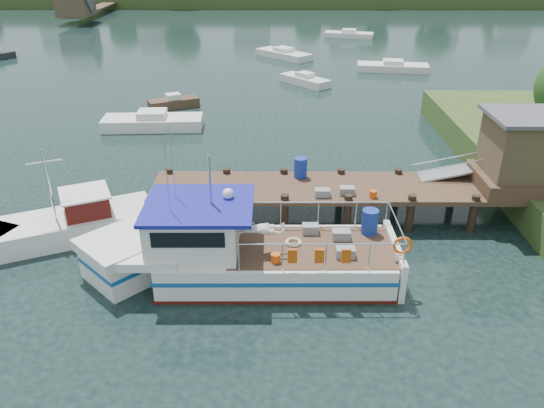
{
  "coord_description": "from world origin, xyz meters",
  "views": [
    {
      "loc": [
        -0.89,
        -19.97,
        10.62
      ],
      "look_at": [
        -1.0,
        -1.5,
        1.3
      ],
      "focal_mm": 35.0,
      "sensor_mm": 36.0,
      "label": 1
    }
  ],
  "objects_px": {
    "work_boat": "(68,223)",
    "moored_a": "(153,122)",
    "dock": "(456,167)",
    "moored_rowboat": "(174,103)",
    "moored_far": "(349,35)",
    "lobster_boat": "(236,253)",
    "moored_d": "(284,54)",
    "moored_b": "(305,80)",
    "moored_c": "(393,67)"
  },
  "relations": [
    {
      "from": "moored_b",
      "to": "moored_d",
      "type": "xyz_separation_m",
      "value": [
        -1.56,
        10.51,
        0.01
      ]
    },
    {
      "from": "lobster_boat",
      "to": "moored_c",
      "type": "relative_size",
      "value": 1.77
    },
    {
      "from": "work_boat",
      "to": "moored_a",
      "type": "distance_m",
      "value": 13.35
    },
    {
      "from": "moored_rowboat",
      "to": "moored_far",
      "type": "relative_size",
      "value": 0.6
    },
    {
      "from": "moored_rowboat",
      "to": "dock",
      "type": "bearing_deg",
      "value": -42.99
    },
    {
      "from": "work_boat",
      "to": "moored_rowboat",
      "type": "height_order",
      "value": "work_boat"
    },
    {
      "from": "work_boat",
      "to": "moored_rowboat",
      "type": "relative_size",
      "value": 1.93
    },
    {
      "from": "moored_rowboat",
      "to": "moored_a",
      "type": "height_order",
      "value": "moored_a"
    },
    {
      "from": "moored_b",
      "to": "moored_c",
      "type": "height_order",
      "value": "same"
    },
    {
      "from": "moored_rowboat",
      "to": "moored_a",
      "type": "distance_m",
      "value": 4.45
    },
    {
      "from": "dock",
      "to": "moored_a",
      "type": "xyz_separation_m",
      "value": [
        -14.97,
        11.48,
        -1.83
      ]
    },
    {
      "from": "dock",
      "to": "moored_b",
      "type": "bearing_deg",
      "value": 102.58
    },
    {
      "from": "work_boat",
      "to": "moored_a",
      "type": "height_order",
      "value": "work_boat"
    },
    {
      "from": "dock",
      "to": "moored_rowboat",
      "type": "xyz_separation_m",
      "value": [
        -14.44,
        15.9,
        -1.87
      ]
    },
    {
      "from": "moored_b",
      "to": "moored_rowboat",
      "type": "bearing_deg",
      "value": -132.54
    },
    {
      "from": "work_boat",
      "to": "moored_b",
      "type": "bearing_deg",
      "value": 42.21
    },
    {
      "from": "moored_b",
      "to": "work_boat",
      "type": "bearing_deg",
      "value": -100.71
    },
    {
      "from": "work_boat",
      "to": "moored_far",
      "type": "bearing_deg",
      "value": 45.78
    },
    {
      "from": "dock",
      "to": "moored_a",
      "type": "bearing_deg",
      "value": 142.51
    },
    {
      "from": "dock",
      "to": "lobster_boat",
      "type": "relative_size",
      "value": 1.46
    },
    {
      "from": "moored_rowboat",
      "to": "moored_a",
      "type": "xyz_separation_m",
      "value": [
        -0.53,
        -4.42,
        0.05
      ]
    },
    {
      "from": "dock",
      "to": "moored_c",
      "type": "height_order",
      "value": "dock"
    },
    {
      "from": "lobster_boat",
      "to": "moored_far",
      "type": "xyz_separation_m",
      "value": [
        9.97,
        49.34,
        -0.62
      ]
    },
    {
      "from": "lobster_boat",
      "to": "moored_c",
      "type": "height_order",
      "value": "lobster_boat"
    },
    {
      "from": "moored_a",
      "to": "moored_c",
      "type": "height_order",
      "value": "moored_a"
    },
    {
      "from": "work_boat",
      "to": "moored_d",
      "type": "xyz_separation_m",
      "value": [
        8.94,
        34.83,
        -0.22
      ]
    },
    {
      "from": "lobster_boat",
      "to": "work_boat",
      "type": "distance_m",
      "value": 7.34
    },
    {
      "from": "moored_a",
      "to": "moored_d",
      "type": "height_order",
      "value": "moored_a"
    },
    {
      "from": "work_boat",
      "to": "moored_rowboat",
      "type": "bearing_deg",
      "value": 62.11
    },
    {
      "from": "dock",
      "to": "moored_a",
      "type": "height_order",
      "value": "dock"
    },
    {
      "from": "work_boat",
      "to": "moored_c",
      "type": "relative_size",
      "value": 1.08
    },
    {
      "from": "moored_c",
      "to": "work_boat",
      "type": "bearing_deg",
      "value": -104.29
    },
    {
      "from": "work_boat",
      "to": "moored_far",
      "type": "relative_size",
      "value": 1.17
    },
    {
      "from": "dock",
      "to": "work_boat",
      "type": "bearing_deg",
      "value": -173.17
    },
    {
      "from": "lobster_boat",
      "to": "moored_a",
      "type": "distance_m",
      "value": 17.25
    },
    {
      "from": "work_boat",
      "to": "moored_b",
      "type": "xyz_separation_m",
      "value": [
        10.5,
        24.31,
        -0.23
      ]
    },
    {
      "from": "moored_c",
      "to": "moored_rowboat",
      "type": "bearing_deg",
      "value": -128.68
    },
    {
      "from": "lobster_boat",
      "to": "moored_far",
      "type": "relative_size",
      "value": 1.91
    },
    {
      "from": "moored_c",
      "to": "moored_d",
      "type": "relative_size",
      "value": 1.13
    },
    {
      "from": "work_boat",
      "to": "moored_c",
      "type": "distance_m",
      "value": 34.55
    },
    {
      "from": "moored_c",
      "to": "moored_far",
      "type": "bearing_deg",
      "value": 113.75
    },
    {
      "from": "moored_b",
      "to": "moored_c",
      "type": "xyz_separation_m",
      "value": [
        8.0,
        4.87,
        -0.0
      ]
    },
    {
      "from": "work_boat",
      "to": "moored_a",
      "type": "relative_size",
      "value": 1.12
    },
    {
      "from": "moored_rowboat",
      "to": "moored_far",
      "type": "xyz_separation_m",
      "value": [
        15.7,
        28.85,
        -0.01
      ]
    },
    {
      "from": "dock",
      "to": "moored_d",
      "type": "distance_m",
      "value": 33.67
    },
    {
      "from": "moored_rowboat",
      "to": "moored_b",
      "type": "height_order",
      "value": "moored_rowboat"
    },
    {
      "from": "lobster_boat",
      "to": "moored_rowboat",
      "type": "height_order",
      "value": "lobster_boat"
    },
    {
      "from": "moored_rowboat",
      "to": "work_boat",
      "type": "bearing_deg",
      "value": -88.69
    },
    {
      "from": "dock",
      "to": "moored_d",
      "type": "relative_size",
      "value": 2.92
    },
    {
      "from": "lobster_boat",
      "to": "moored_d",
      "type": "height_order",
      "value": "lobster_boat"
    }
  ]
}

